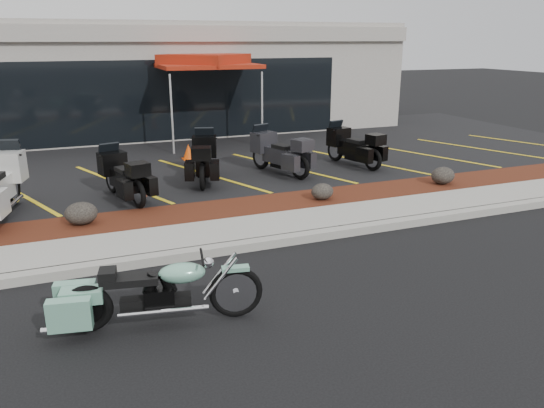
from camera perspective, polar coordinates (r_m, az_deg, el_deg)
name	(u,v)px	position (r m, az deg, el deg)	size (l,w,h in m)	color
ground	(301,264)	(8.53, 3.19, -6.46)	(90.00, 90.00, 0.00)	black
curb	(280,241)	(9.27, 0.86, -3.96)	(24.00, 0.25, 0.15)	gray
sidewalk	(266,228)	(9.87, -0.69, -2.58)	(24.00, 1.20, 0.15)	gray
mulch_bed	(245,209)	(10.94, -2.95, -0.56)	(24.00, 1.20, 0.16)	#3C190D
upper_lot	(186,157)	(15.98, -9.24, 4.98)	(26.00, 9.60, 0.15)	black
dealership_building	(147,77)	(21.84, -13.25, 13.15)	(18.00, 8.16, 4.00)	gray
boulder_left	(81,213)	(10.37, -19.84, -0.95)	(0.59, 0.49, 0.42)	black
boulder_mid	(322,191)	(11.33, 5.43, 1.35)	(0.49, 0.41, 0.35)	black
boulder_right	(443,176)	(13.12, 17.90, 2.93)	(0.57, 0.48, 0.40)	black
hero_cruiser	(236,285)	(6.82, -3.92, -8.68)	(2.58, 0.65, 0.91)	#73B498
touring_white	(10,173)	(12.03, -26.38, 3.04)	(2.37, 0.91, 1.38)	silver
touring_black_front	(111,168)	(12.23, -16.94, 3.72)	(1.94, 0.74, 1.13)	black
touring_black_mid	(205,151)	(13.45, -7.22, 5.68)	(2.06, 0.79, 1.20)	black
touring_grey	(261,147)	(13.93, -1.23, 6.20)	(2.05, 0.78, 1.19)	#28282D
touring_black_rear	(336,141)	(14.95, 6.85, 6.77)	(1.97, 0.75, 1.15)	black
traffic_cone	(189,152)	(15.33, -8.97, 5.58)	(0.34, 0.34, 0.43)	#E34607
popup_canopy	(205,62)	(17.59, -7.26, 14.87)	(3.42, 3.42, 2.83)	silver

